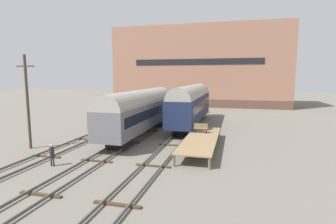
# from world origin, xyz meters

# --- Properties ---
(ground_plane) EXTENTS (200.00, 200.00, 0.00)m
(ground_plane) POSITION_xyz_m (0.00, 0.00, 0.00)
(ground_plane) COLOR #6B665B
(track_left) EXTENTS (2.60, 60.00, 0.26)m
(track_left) POSITION_xyz_m (-4.57, 0.00, 0.14)
(track_left) COLOR #4C4742
(track_left) RESTS_ON ground
(track_middle) EXTENTS (2.60, 60.00, 0.26)m
(track_middle) POSITION_xyz_m (0.00, 0.00, 0.14)
(track_middle) COLOR #4C4742
(track_middle) RESTS_ON ground
(track_right) EXTENTS (2.60, 60.00, 0.26)m
(track_right) POSITION_xyz_m (4.57, 0.00, 0.14)
(track_right) COLOR #4C4742
(track_right) RESTS_ON ground
(train_car_grey) EXTENTS (3.01, 17.07, 5.04)m
(train_car_grey) POSITION_xyz_m (0.00, 6.84, 2.85)
(train_car_grey) COLOR black
(train_car_grey) RESTS_ON ground
(train_car_navy) EXTENTS (3.01, 17.48, 5.38)m
(train_car_navy) POSITION_xyz_m (4.57, 13.66, 3.06)
(train_car_navy) COLOR black
(train_car_navy) RESTS_ON ground
(station_platform) EXTENTS (2.87, 10.84, 0.96)m
(station_platform) POSITION_xyz_m (7.32, 2.66, 0.88)
(station_platform) COLOR #8C704C
(station_platform) RESTS_ON ground
(bench) EXTENTS (1.40, 0.40, 0.91)m
(bench) POSITION_xyz_m (6.95, 5.09, 1.45)
(bench) COLOR brown
(bench) RESTS_ON station_platform
(person_worker) EXTENTS (0.32, 0.32, 1.64)m
(person_worker) POSITION_xyz_m (-2.57, -4.73, 0.98)
(person_worker) COLOR #282833
(person_worker) RESTS_ON ground
(utility_pole) EXTENTS (1.80, 0.24, 8.40)m
(utility_pole) POSITION_xyz_m (-7.73, -1.11, 4.36)
(utility_pole) COLOR #473828
(utility_pole) RESTS_ON ground
(warehouse_building) EXTENTS (38.41, 12.68, 17.46)m
(warehouse_building) POSITION_xyz_m (2.14, 41.18, 8.73)
(warehouse_building) COLOR brown
(warehouse_building) RESTS_ON ground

